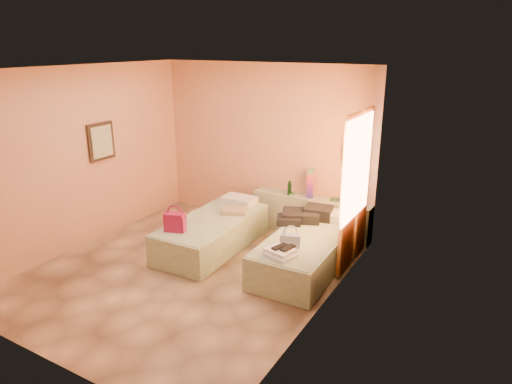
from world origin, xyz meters
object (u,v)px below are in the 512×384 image
(water_bottle, at_px, (289,188))
(bed_left, at_px, (212,233))
(bed_right, at_px, (306,252))
(towel_stack, at_px, (281,253))
(flower_vase, at_px, (354,199))
(green_book, at_px, (336,200))
(magenta_handbag, at_px, (175,222))
(headboard_ledge, at_px, (311,216))
(blue_handbag, at_px, (290,241))

(water_bottle, bearing_deg, bed_left, -121.33)
(bed_right, xyz_separation_m, towel_stack, (-0.02, -0.76, 0.30))
(flower_vase, xyz_separation_m, towel_stack, (-0.32, -1.91, -0.22))
(bed_left, bearing_deg, green_book, 40.01)
(bed_right, distance_m, magenta_handbag, 1.94)
(bed_right, bearing_deg, bed_left, -177.56)
(water_bottle, distance_m, flower_vase, 1.11)
(bed_left, relative_size, green_book, 11.31)
(bed_left, relative_size, flower_vase, 8.39)
(water_bottle, bearing_deg, towel_stack, -66.99)
(magenta_handbag, bearing_deg, flower_vase, 23.32)
(bed_right, xyz_separation_m, green_book, (-0.03, 1.24, 0.41))
(headboard_ledge, relative_size, blue_handbag, 7.58)
(flower_vase, bearing_deg, magenta_handbag, -136.54)
(bed_right, height_order, water_bottle, water_bottle)
(blue_handbag, bearing_deg, bed_left, 147.20)
(headboard_ledge, xyz_separation_m, bed_right, (0.45, -1.18, -0.08))
(bed_right, relative_size, blue_handbag, 7.39)
(flower_vase, distance_m, magenta_handbag, 2.80)
(headboard_ledge, distance_m, bed_right, 1.27)
(headboard_ledge, xyz_separation_m, flower_vase, (0.74, -0.03, 0.44))
(headboard_ledge, bearing_deg, towel_stack, -77.72)
(bed_left, distance_m, blue_handbag, 1.57)
(flower_vase, bearing_deg, bed_right, -104.34)
(headboard_ledge, relative_size, magenta_handbag, 6.89)
(bed_left, relative_size, towel_stack, 5.71)
(flower_vase, distance_m, towel_stack, 1.95)
(magenta_handbag, bearing_deg, blue_handbag, -8.55)
(magenta_handbag, bearing_deg, headboard_ledge, 36.45)
(flower_vase, xyz_separation_m, blue_handbag, (-0.35, -1.58, -0.18))
(green_book, bearing_deg, bed_left, -147.54)
(water_bottle, xyz_separation_m, blue_handbag, (0.76, -1.53, -0.19))
(headboard_ledge, height_order, blue_handbag, blue_handbag)
(flower_vase, relative_size, magenta_handbag, 0.80)
(bed_right, bearing_deg, magenta_handbag, -157.65)
(bed_right, bearing_deg, flower_vase, 74.06)
(water_bottle, height_order, green_book, water_bottle)
(magenta_handbag, bearing_deg, bed_right, 3.82)
(bed_right, xyz_separation_m, flower_vase, (0.29, 1.15, 0.52))
(bed_left, xyz_separation_m, bed_right, (1.56, 0.11, 0.00))
(headboard_ledge, xyz_separation_m, towel_stack, (0.42, -1.94, 0.23))
(green_book, relative_size, magenta_handbag, 0.59)
(green_book, distance_m, magenta_handbag, 2.63)
(towel_stack, bearing_deg, blue_handbag, 94.92)
(green_book, height_order, magenta_handbag, magenta_handbag)
(green_book, xyz_separation_m, blue_handbag, (-0.02, -1.67, -0.08))
(bed_left, bearing_deg, magenta_handbag, -106.68)
(bed_right, height_order, flower_vase, flower_vase)
(bed_right, height_order, magenta_handbag, magenta_handbag)
(headboard_ledge, relative_size, towel_stack, 5.86)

